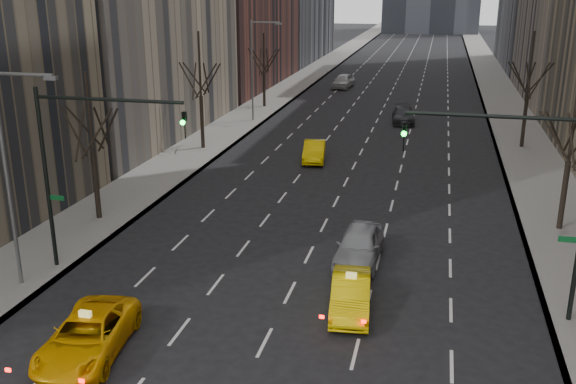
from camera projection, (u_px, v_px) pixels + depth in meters
The scene contains 17 objects.
sidewalk_left at pixel (299, 82), 82.91m from camera, with size 4.50×320.00×0.15m, color slate.
sidewalk_right at pixel (497, 89), 77.58m from camera, with size 4.50×320.00×0.15m, color slate.
tree_lw_b at pixel (93, 154), 33.60m from camera, with size 3.36×3.50×7.82m.
tree_lw_c at pixel (201, 97), 48.31m from camera, with size 3.36×3.50×8.74m.
tree_lw_d at pixel (264, 73), 65.12m from camera, with size 3.36×3.50×7.36m.
tree_rw_b at pixel (568, 162), 32.08m from camera, with size 3.36×3.50×7.82m.
tree_rw_c at pixel (527, 97), 48.64m from camera, with size 3.36×3.50×8.74m.
traffic_mast_left at pixel (79, 152), 26.87m from camera, with size 6.69×0.39×8.00m.
traffic_mast_right at pixel (538, 181), 22.90m from camera, with size 6.69×0.39×8.00m.
streetlight_near at pixel (12, 158), 25.35m from camera, with size 2.83×0.22×9.00m.
streetlight_far at pixel (256, 60), 57.75m from camera, with size 2.83×0.22×9.00m.
taxi_suv at pixel (88, 336), 21.96m from camera, with size 2.38×5.16×1.43m, color #F1A805.
taxi_sedan at pixel (351, 294), 24.91m from camera, with size 1.48×4.24×1.40m, color yellow.
silver_sedan_ahead at pixel (359, 245), 29.30m from camera, with size 1.93×4.81×1.64m, color gray.
far_taxi at pixel (314, 151), 46.19m from camera, with size 1.49×4.28×1.41m, color yellow.
far_suv_grey at pixel (403, 115), 58.87m from camera, with size 1.98×4.88×1.42m, color #2A2B2F.
far_car_white at pixel (343, 81), 78.44m from camera, with size 2.00×4.98×1.70m, color #BCBCBC.
Camera 1 is at (5.42, -11.37, 12.20)m, focal length 40.00 mm.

